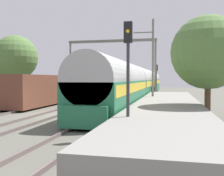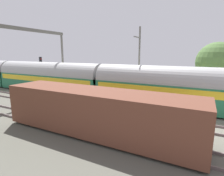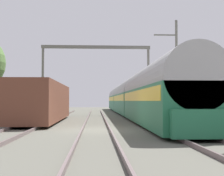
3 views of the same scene
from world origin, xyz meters
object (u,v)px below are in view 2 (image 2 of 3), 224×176
Objects in this scene: railway_signal_far at (41,68)px; freight_car at (96,112)px; passenger_train at (49,77)px; person_crossing at (76,84)px; catenary_gantry at (23,49)px.

freight_car is at bearing -121.71° from railway_signal_far.
person_crossing is at bearing -59.71° from passenger_train.
passenger_train is 3.78× the size of freight_car.
freight_car is 1.05× the size of catenary_gantry.
railway_signal_far is (1.92, 3.50, 0.99)m from passenger_train.
passenger_train is 3.70m from person_crossing.
freight_car is 18.84m from railway_signal_far.
person_crossing is at bearing -90.97° from railway_signal_far.
passenger_train is 28.44× the size of person_crossing.
freight_car is 7.51× the size of person_crossing.
person_crossing is 7.74m from catenary_gantry.
passenger_train reaches higher than freight_car.
passenger_train is at bearing 10.74° from catenary_gantry.
freight_car is at bearing -152.07° from person_crossing.
passenger_train reaches higher than person_crossing.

